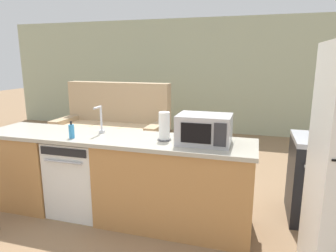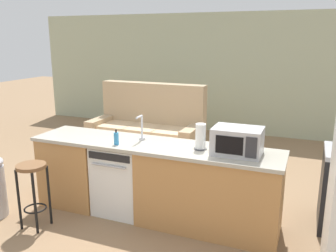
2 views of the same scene
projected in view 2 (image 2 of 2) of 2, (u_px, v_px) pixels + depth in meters
ground_plane at (142, 213)px, 4.32m from camera, size 24.00×24.00×0.00m
wall_back at (239, 74)px, 7.67m from camera, size 10.00×0.06×2.60m
kitchen_counter at (160, 184)px, 4.13m from camera, size 2.94×0.66×0.90m
dishwasher at (123, 178)px, 4.31m from camera, size 0.58×0.61×0.84m
microwave at (237, 141)px, 3.66m from camera, size 0.50×0.37×0.28m
sink_faucet at (141, 129)px, 4.16m from camera, size 0.07×0.18×0.30m
paper_towel_roll at (201, 137)px, 3.81m from camera, size 0.14×0.14×0.28m
soap_bottle at (116, 138)px, 3.99m from camera, size 0.06×0.06×0.18m
bar_stool at (33, 182)px, 3.89m from camera, size 0.32×0.32×0.74m
couch at (148, 132)px, 6.48m from camera, size 2.01×0.92×1.27m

